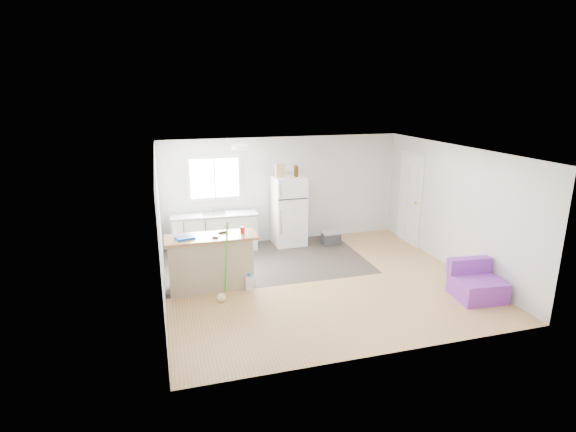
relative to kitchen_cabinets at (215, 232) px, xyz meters
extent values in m
cube|color=#AE7349|center=(1.63, -2.21, -0.42)|extent=(5.50, 5.00, 0.01)
cube|color=white|center=(1.63, -2.21, 1.98)|extent=(5.50, 5.00, 0.01)
cube|color=silver|center=(1.63, 0.29, 0.78)|extent=(5.50, 0.01, 2.40)
cube|color=silver|center=(1.63, -4.71, 0.78)|extent=(5.50, 0.01, 2.40)
cube|color=silver|center=(-1.12, -2.21, 0.78)|extent=(0.01, 5.00, 2.40)
cube|color=silver|center=(4.38, -2.21, 0.78)|extent=(0.01, 5.00, 2.40)
cube|color=#2F2623|center=(0.90, -0.96, -0.42)|extent=(4.05, 2.50, 0.00)
cube|color=white|center=(0.08, 0.28, 1.13)|extent=(1.18, 0.04, 0.98)
cube|color=white|center=(0.08, 0.26, 1.13)|extent=(1.05, 0.01, 0.85)
cube|color=white|center=(0.08, 0.25, 1.13)|extent=(0.03, 0.02, 0.85)
cube|color=white|center=(4.35, -0.66, 0.60)|extent=(0.05, 0.82, 2.03)
cube|color=white|center=(4.36, -0.66, 0.60)|extent=(0.03, 0.92, 2.10)
sphere|color=gold|center=(4.30, -0.98, 0.58)|extent=(0.07, 0.07, 0.07)
cylinder|color=white|center=(0.43, -1.01, 1.94)|extent=(0.30, 0.30, 0.07)
cube|color=white|center=(0.00, 0.00, -0.03)|extent=(1.82, 0.64, 0.79)
cube|color=gray|center=(0.00, 0.00, 0.39)|extent=(1.87, 0.67, 0.04)
cube|color=silver|center=(0.00, -0.03, 0.39)|extent=(0.51, 0.40, 0.05)
cube|color=tan|center=(-0.32, -1.97, 0.04)|extent=(1.44, 0.53, 0.93)
cube|color=#A77447|center=(-0.29, -1.97, 0.53)|extent=(1.58, 0.62, 0.04)
cube|color=white|center=(1.66, -0.05, 0.36)|extent=(0.71, 0.66, 1.56)
cube|color=black|center=(1.66, -0.38, 0.70)|extent=(0.69, 0.03, 0.02)
cube|color=silver|center=(1.39, -0.38, 0.91)|extent=(0.03, 0.02, 0.28)
cube|color=silver|center=(1.39, -0.38, 0.22)|extent=(0.03, 0.02, 0.55)
cube|color=#303032|center=(2.57, -0.37, -0.29)|extent=(0.40, 0.27, 0.26)
cube|color=gray|center=(2.57, -0.37, -0.13)|extent=(0.42, 0.28, 0.05)
cube|color=purple|center=(3.95, -3.62, -0.24)|extent=(0.83, 0.79, 0.36)
cube|color=purple|center=(3.95, -3.35, 0.07)|extent=(0.77, 0.26, 0.27)
cube|color=silver|center=(0.31, -2.24, -0.29)|extent=(0.14, 0.10, 0.26)
cylinder|color=blue|center=(0.31, -2.24, -0.13)|extent=(0.05, 0.05, 0.05)
cylinder|color=green|center=(-0.10, -2.42, 0.29)|extent=(0.07, 0.36, 1.33)
sphere|color=beige|center=(-0.23, -2.55, -0.35)|extent=(0.15, 0.15, 0.15)
cylinder|color=red|center=(0.26, -1.97, 0.61)|extent=(0.11, 0.11, 0.12)
cube|color=#1348B5|center=(-0.74, -2.00, 0.57)|extent=(0.35, 0.29, 0.04)
cube|color=black|center=(-0.08, -1.85, 0.56)|extent=(0.15, 0.10, 0.03)
cube|color=black|center=(-0.23, -2.11, 0.56)|extent=(0.10, 0.05, 0.03)
cube|color=tan|center=(1.45, -0.09, 1.29)|extent=(0.20, 0.10, 0.30)
cylinder|color=#37210A|center=(1.82, -0.15, 1.27)|extent=(0.08, 0.08, 0.25)
cylinder|color=#37210A|center=(1.82, -0.04, 1.27)|extent=(0.09, 0.09, 0.25)
camera|label=1|loc=(-1.05, -9.41, 2.98)|focal=28.00mm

